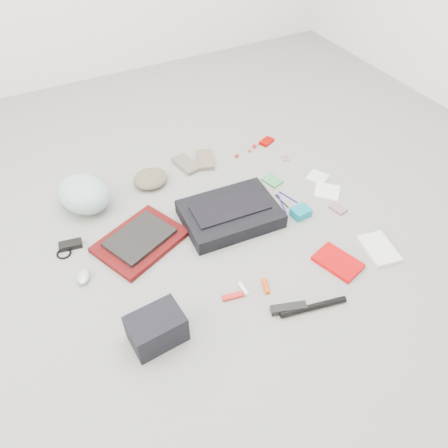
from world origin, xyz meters
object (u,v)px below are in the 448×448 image
camera_bag (157,329)px  book_red (338,262)px  laptop (140,238)px  messenger_bag (230,214)px  accordion_wallet (301,212)px  bike_helmet (84,194)px

camera_bag → book_red: camera_bag is taller
laptop → camera_bag: (-0.12, -0.55, 0.03)m
messenger_bag → laptop: (-0.48, 0.06, -0.00)m
messenger_bag → book_red: 0.60m
laptop → accordion_wallet: bearing=-37.5°
accordion_wallet → messenger_bag: bearing=153.0°
camera_bag → book_red: (0.91, -0.03, -0.06)m
bike_helmet → camera_bag: size_ratio=1.41×
book_red → accordion_wallet: (0.04, 0.36, 0.01)m
book_red → camera_bag: bearing=161.0°
messenger_bag → camera_bag: size_ratio=2.23×
bike_helmet → book_red: bearing=-69.0°
bike_helmet → camera_bag: (0.04, -0.94, -0.02)m
messenger_bag → laptop: bearing=176.6°
bike_helmet → book_red: 1.36m
laptop → bike_helmet: size_ratio=0.99×
messenger_bag → bike_helmet: bike_helmet is taller
accordion_wallet → camera_bag: bearing=-164.3°
laptop → bike_helmet: 0.43m
book_red → messenger_bag: bearing=104.1°
bike_helmet → accordion_wallet: (0.99, -0.60, -0.07)m
laptop → camera_bag: size_ratio=1.40×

